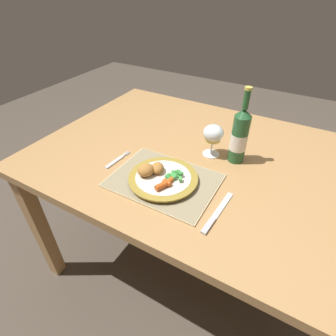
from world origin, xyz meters
TOP-DOWN VIEW (x-y plane):
  - ground_plane at (0.00, 0.00)m, footprint 6.00×6.00m
  - dining_table at (0.00, 0.00)m, footprint 1.35×0.97m
  - placemat at (-0.04, -0.22)m, footprint 0.37×0.28m
  - dinner_plate at (-0.04, -0.23)m, footprint 0.25×0.25m
  - breaded_croquettes at (-0.09, -0.24)m, footprint 0.09×0.11m
  - green_beans_pile at (-0.00, -0.21)m, footprint 0.07×0.06m
  - glazed_carrots at (-0.01, -0.27)m, footprint 0.04×0.08m
  - fork at (-0.27, -0.21)m, footprint 0.02×0.14m
  - table_knife at (0.18, -0.29)m, footprint 0.03×0.21m
  - wine_glass at (0.04, 0.02)m, footprint 0.08×0.08m
  - bottle at (0.14, 0.03)m, footprint 0.06×0.06m

SIDE VIEW (x-z plane):
  - ground_plane at x=0.00m, z-range 0.00..0.00m
  - dining_table at x=0.00m, z-range 0.29..1.03m
  - fork at x=-0.27m, z-range 0.74..0.75m
  - table_knife at x=0.18m, z-range 0.74..0.75m
  - placemat at x=-0.04m, z-range 0.74..0.75m
  - dinner_plate at x=-0.04m, z-range 0.75..0.77m
  - green_beans_pile at x=0.00m, z-range 0.76..0.78m
  - glazed_carrots at x=-0.01m, z-range 0.77..0.79m
  - breaded_croquettes at x=-0.09m, z-range 0.76..0.81m
  - wine_glass at x=0.04m, z-range 0.77..0.90m
  - bottle at x=0.14m, z-range 0.70..1.00m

